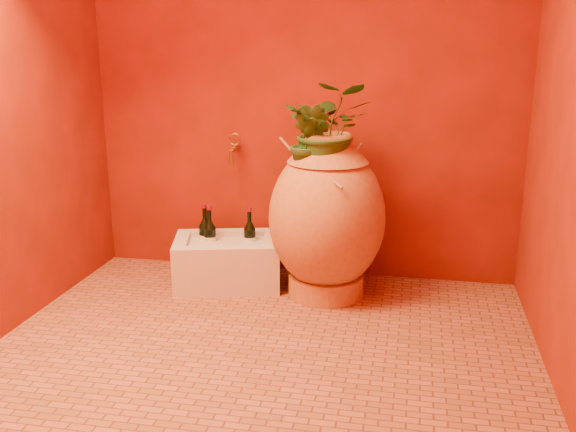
% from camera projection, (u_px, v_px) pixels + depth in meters
% --- Properties ---
extents(floor, '(2.50, 2.50, 0.00)m').
position_uv_depth(floor, '(265.00, 343.00, 3.01)').
color(floor, '#9B5032').
rests_on(floor, ground).
extents(wall_back, '(2.50, 0.02, 2.50)m').
position_uv_depth(wall_back, '(304.00, 63.00, 3.62)').
color(wall_back, '#601705').
rests_on(wall_back, ground).
extents(amphora, '(0.79, 0.79, 0.90)m').
position_uv_depth(amphora, '(327.00, 217.00, 3.47)').
color(amphora, '#BE7635').
rests_on(amphora, floor).
extents(stone_basin, '(0.67, 0.54, 0.28)m').
position_uv_depth(stone_basin, '(227.00, 262.00, 3.70)').
color(stone_basin, beige).
rests_on(stone_basin, floor).
extents(wine_bottle_a, '(0.08, 0.08, 0.31)m').
position_uv_depth(wine_bottle_a, '(205.00, 237.00, 3.74)').
color(wine_bottle_a, black).
rests_on(wine_bottle_a, stone_basin).
extents(wine_bottle_b, '(0.07, 0.07, 0.29)m').
position_uv_depth(wine_bottle_b, '(250.00, 239.00, 3.72)').
color(wine_bottle_b, black).
rests_on(wine_bottle_b, stone_basin).
extents(wine_bottle_c, '(0.08, 0.08, 0.31)m').
position_uv_depth(wine_bottle_c, '(210.00, 239.00, 3.71)').
color(wine_bottle_c, black).
rests_on(wine_bottle_c, stone_basin).
extents(wall_tap, '(0.08, 0.16, 0.18)m').
position_uv_depth(wall_tap, '(234.00, 147.00, 3.74)').
color(wall_tap, olive).
rests_on(wall_tap, wall_back).
extents(plant_main, '(0.47, 0.41, 0.49)m').
position_uv_depth(plant_main, '(329.00, 129.00, 3.32)').
color(plant_main, '#244D1B').
rests_on(plant_main, amphora).
extents(plant_side, '(0.28, 0.26, 0.40)m').
position_uv_depth(plant_side, '(310.00, 142.00, 3.29)').
color(plant_side, '#244D1B').
rests_on(plant_side, amphora).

